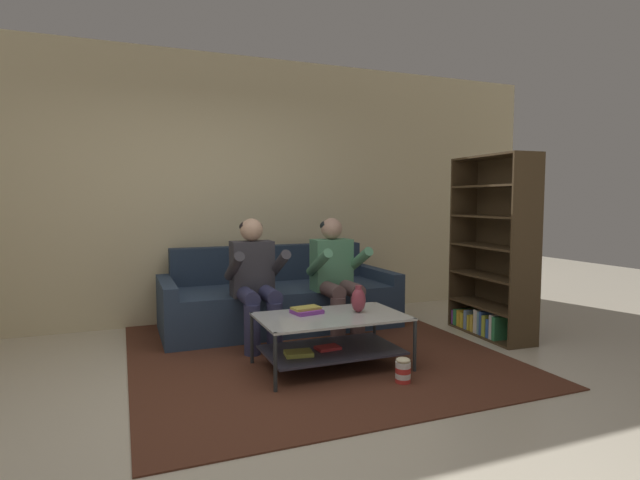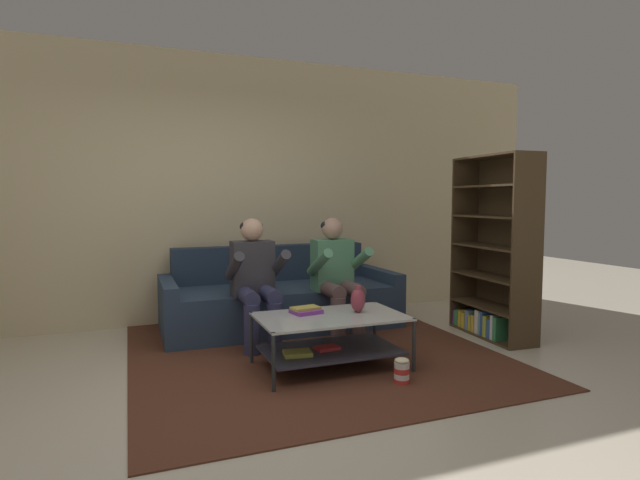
{
  "view_description": "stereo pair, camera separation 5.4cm",
  "coord_description": "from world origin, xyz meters",
  "px_view_note": "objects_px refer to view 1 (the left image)",
  "views": [
    {
      "loc": [
        -0.87,
        -3.08,
        1.33
      ],
      "look_at": [
        0.74,
        0.95,
        0.98
      ],
      "focal_mm": 28.0,
      "sensor_mm": 36.0,
      "label": 1
    },
    {
      "loc": [
        -0.82,
        -3.1,
        1.33
      ],
      "look_at": [
        0.74,
        0.95,
        0.98
      ],
      "focal_mm": 28.0,
      "sensor_mm": 36.0,
      "label": 2
    }
  ],
  "objects_px": {
    "person_seated_left": "(255,277)",
    "vase": "(358,300)",
    "person_seated_right": "(336,272)",
    "coffee_table": "(330,333)",
    "couch": "(279,301)",
    "book_stack": "(307,310)",
    "popcorn_tub": "(403,370)",
    "bookshelf": "(494,264)"
  },
  "relations": [
    {
      "from": "popcorn_tub",
      "to": "person_seated_left",
      "type": "bearing_deg",
      "value": 119.76
    },
    {
      "from": "person_seated_right",
      "to": "book_stack",
      "type": "bearing_deg",
      "value": -129.46
    },
    {
      "from": "person_seated_right",
      "to": "popcorn_tub",
      "type": "bearing_deg",
      "value": -92.07
    },
    {
      "from": "person_seated_left",
      "to": "vase",
      "type": "relative_size",
      "value": 5.32
    },
    {
      "from": "coffee_table",
      "to": "vase",
      "type": "xyz_separation_m",
      "value": [
        0.26,
        0.03,
        0.24
      ]
    },
    {
      "from": "person_seated_right",
      "to": "couch",
      "type": "bearing_deg",
      "value": 124.89
    },
    {
      "from": "vase",
      "to": "popcorn_tub",
      "type": "distance_m",
      "value": 0.68
    },
    {
      "from": "person_seated_left",
      "to": "coffee_table",
      "type": "bearing_deg",
      "value": -64.59
    },
    {
      "from": "person_seated_left",
      "to": "vase",
      "type": "distance_m",
      "value": 1.03
    },
    {
      "from": "bookshelf",
      "to": "vase",
      "type": "bearing_deg",
      "value": -169.54
    },
    {
      "from": "couch",
      "to": "coffee_table",
      "type": "height_order",
      "value": "couch"
    },
    {
      "from": "person_seated_left",
      "to": "person_seated_right",
      "type": "bearing_deg",
      "value": -0.04
    },
    {
      "from": "book_stack",
      "to": "popcorn_tub",
      "type": "distance_m",
      "value": 0.89
    },
    {
      "from": "person_seated_right",
      "to": "coffee_table",
      "type": "height_order",
      "value": "person_seated_right"
    },
    {
      "from": "vase",
      "to": "popcorn_tub",
      "type": "height_order",
      "value": "vase"
    },
    {
      "from": "coffee_table",
      "to": "bookshelf",
      "type": "height_order",
      "value": "bookshelf"
    },
    {
      "from": "person_seated_right",
      "to": "book_stack",
      "type": "xyz_separation_m",
      "value": [
        -0.55,
        -0.67,
        -0.19
      ]
    },
    {
      "from": "person_seated_left",
      "to": "couch",
      "type": "bearing_deg",
      "value": 55.08
    },
    {
      "from": "person_seated_left",
      "to": "bookshelf",
      "type": "bearing_deg",
      "value": -12.27
    },
    {
      "from": "book_stack",
      "to": "bookshelf",
      "type": "distance_m",
      "value": 2.05
    },
    {
      "from": "book_stack",
      "to": "person_seated_right",
      "type": "bearing_deg",
      "value": 50.54
    },
    {
      "from": "vase",
      "to": "book_stack",
      "type": "xyz_separation_m",
      "value": [
        -0.4,
        0.12,
        -0.08
      ]
    },
    {
      "from": "book_stack",
      "to": "vase",
      "type": "bearing_deg",
      "value": -16.71
    },
    {
      "from": "coffee_table",
      "to": "popcorn_tub",
      "type": "relative_size",
      "value": 5.95
    },
    {
      "from": "bookshelf",
      "to": "popcorn_tub",
      "type": "relative_size",
      "value": 9.12
    },
    {
      "from": "couch",
      "to": "vase",
      "type": "height_order",
      "value": "couch"
    },
    {
      "from": "person_seated_left",
      "to": "coffee_table",
      "type": "height_order",
      "value": "person_seated_left"
    },
    {
      "from": "person_seated_right",
      "to": "vase",
      "type": "bearing_deg",
      "value": -100.84
    },
    {
      "from": "book_stack",
      "to": "bookshelf",
      "type": "xyz_separation_m",
      "value": [
        2.02,
        0.18,
        0.26
      ]
    },
    {
      "from": "couch",
      "to": "person_seated_left",
      "type": "bearing_deg",
      "value": -124.92
    },
    {
      "from": "couch",
      "to": "coffee_table",
      "type": "distance_m",
      "value": 1.39
    },
    {
      "from": "person_seated_left",
      "to": "coffee_table",
      "type": "xyz_separation_m",
      "value": [
        0.39,
        -0.82,
        -0.36
      ]
    },
    {
      "from": "popcorn_tub",
      "to": "coffee_table",
      "type": "bearing_deg",
      "value": 126.2
    },
    {
      "from": "coffee_table",
      "to": "bookshelf",
      "type": "bearing_deg",
      "value": 9.84
    },
    {
      "from": "couch",
      "to": "vase",
      "type": "bearing_deg",
      "value": -79.71
    },
    {
      "from": "couch",
      "to": "person_seated_left",
      "type": "height_order",
      "value": "person_seated_left"
    },
    {
      "from": "book_stack",
      "to": "person_seated_left",
      "type": "bearing_deg",
      "value": 110.12
    },
    {
      "from": "person_seated_right",
      "to": "vase",
      "type": "xyz_separation_m",
      "value": [
        -0.15,
        -0.79,
        -0.11
      ]
    },
    {
      "from": "person_seated_left",
      "to": "vase",
      "type": "xyz_separation_m",
      "value": [
        0.65,
        -0.79,
        -0.11
      ]
    },
    {
      "from": "person_seated_right",
      "to": "book_stack",
      "type": "distance_m",
      "value": 0.89
    },
    {
      "from": "couch",
      "to": "popcorn_tub",
      "type": "distance_m",
      "value": 1.93
    },
    {
      "from": "couch",
      "to": "person_seated_left",
      "type": "relative_size",
      "value": 2.06
    }
  ]
}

